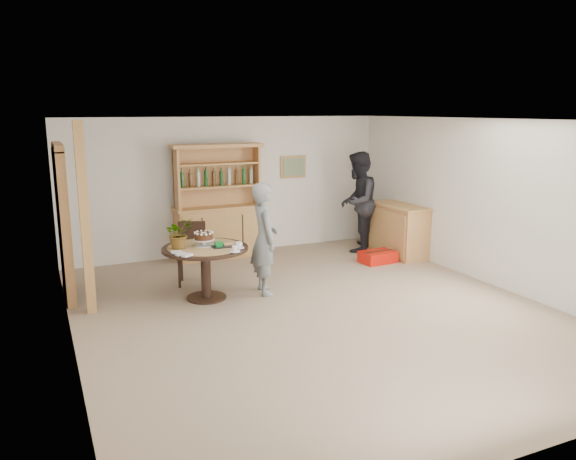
# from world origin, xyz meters

# --- Properties ---
(ground) EXTENTS (7.00, 7.00, 0.00)m
(ground) POSITION_xyz_m (0.00, 0.00, 0.00)
(ground) COLOR tan
(ground) RESTS_ON ground
(room_shell) EXTENTS (6.04, 7.04, 2.52)m
(room_shell) POSITION_xyz_m (0.00, 0.01, 1.74)
(room_shell) COLOR white
(room_shell) RESTS_ON ground
(doorway) EXTENTS (0.13, 1.10, 2.18)m
(doorway) POSITION_xyz_m (-2.93, 2.00, 1.11)
(doorway) COLOR black
(doorway) RESTS_ON ground
(pine_post) EXTENTS (0.12, 0.12, 2.50)m
(pine_post) POSITION_xyz_m (-2.70, 1.20, 1.25)
(pine_post) COLOR tan
(pine_post) RESTS_ON ground
(hutch) EXTENTS (1.62, 0.54, 2.04)m
(hutch) POSITION_xyz_m (-0.30, 3.24, 0.69)
(hutch) COLOR tan
(hutch) RESTS_ON ground
(sideboard) EXTENTS (0.54, 1.26, 0.94)m
(sideboard) POSITION_xyz_m (2.74, 2.00, 0.47)
(sideboard) COLOR tan
(sideboard) RESTS_ON ground
(dining_table) EXTENTS (1.20, 1.20, 0.76)m
(dining_table) POSITION_xyz_m (-1.16, 1.11, 0.60)
(dining_table) COLOR black
(dining_table) RESTS_ON ground
(dining_chair) EXTENTS (0.53, 0.53, 0.95)m
(dining_chair) POSITION_xyz_m (-1.13, 1.94, 0.54)
(dining_chair) COLOR black
(dining_chair) RESTS_ON ground
(birthday_cake) EXTENTS (0.30, 0.30, 0.20)m
(birthday_cake) POSITION_xyz_m (-1.16, 1.16, 0.88)
(birthday_cake) COLOR white
(birthday_cake) RESTS_ON dining_table
(flower_vase) EXTENTS (0.47, 0.44, 0.42)m
(flower_vase) POSITION_xyz_m (-1.51, 1.16, 0.97)
(flower_vase) COLOR #3F7233
(flower_vase) RESTS_ON dining_table
(gift_tray) EXTENTS (0.30, 0.20, 0.08)m
(gift_tray) POSITION_xyz_m (-0.94, 0.99, 0.79)
(gift_tray) COLOR black
(gift_tray) RESTS_ON dining_table
(coffee_cup_a) EXTENTS (0.15, 0.15, 0.09)m
(coffee_cup_a) POSITION_xyz_m (-0.76, 0.83, 0.80)
(coffee_cup_a) COLOR white
(coffee_cup_a) RESTS_ON dining_table
(coffee_cup_b) EXTENTS (0.15, 0.15, 0.08)m
(coffee_cup_b) POSITION_xyz_m (-0.88, 0.66, 0.79)
(coffee_cup_b) COLOR white
(coffee_cup_b) RESTS_ON dining_table
(napkins) EXTENTS (0.24, 0.33, 0.03)m
(napkins) POSITION_xyz_m (-1.57, 0.80, 0.77)
(napkins) COLOR white
(napkins) RESTS_ON dining_table
(teen_boy) EXTENTS (0.46, 0.64, 1.62)m
(teen_boy) POSITION_xyz_m (-0.31, 1.01, 0.81)
(teen_boy) COLOR slate
(teen_boy) RESTS_ON ground
(adult_person) EXTENTS (1.14, 1.14, 1.87)m
(adult_person) POSITION_xyz_m (2.24, 2.63, 0.93)
(adult_person) COLOR black
(adult_person) RESTS_ON ground
(red_suitcase) EXTENTS (0.63, 0.44, 0.21)m
(red_suitcase) POSITION_xyz_m (2.12, 1.72, 0.10)
(red_suitcase) COLOR red
(red_suitcase) RESTS_ON ground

